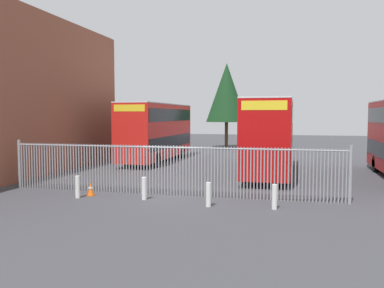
# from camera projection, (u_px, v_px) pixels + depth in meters

# --- Properties ---
(ground_plane) EXTENTS (100.00, 100.00, 0.00)m
(ground_plane) POSITION_uv_depth(u_px,v_px,m) (208.00, 171.00, 25.81)
(ground_plane) COLOR #3D3D42
(palisade_fence) EXTENTS (15.32, 0.14, 2.35)m
(palisade_fence) POSITION_uv_depth(u_px,v_px,m) (168.00, 169.00, 18.01)
(palisade_fence) COLOR gray
(palisade_fence) RESTS_ON ground
(double_decker_bus_near_gate) EXTENTS (2.54, 10.81, 4.42)m
(double_decker_bus_near_gate) POSITION_uv_depth(u_px,v_px,m) (270.00, 134.00, 24.33)
(double_decker_bus_near_gate) COLOR #B70C0C
(double_decker_bus_near_gate) RESTS_ON ground
(double_decker_bus_behind_fence_left) EXTENTS (2.54, 10.81, 4.42)m
(double_decker_bus_behind_fence_left) POSITION_uv_depth(u_px,v_px,m) (157.00, 130.00, 31.36)
(double_decker_bus_behind_fence_left) COLOR red
(double_decker_bus_behind_fence_left) RESTS_ON ground
(bollard_near_left) EXTENTS (0.20, 0.20, 0.95)m
(bollard_near_left) POSITION_uv_depth(u_px,v_px,m) (78.00, 187.00, 17.43)
(bollard_near_left) COLOR silver
(bollard_near_left) RESTS_ON ground
(bollard_center_front) EXTENTS (0.20, 0.20, 0.95)m
(bollard_center_front) POSITION_uv_depth(u_px,v_px,m) (144.00, 188.00, 17.05)
(bollard_center_front) COLOR silver
(bollard_center_front) RESTS_ON ground
(bollard_near_right) EXTENTS (0.20, 0.20, 0.95)m
(bollard_near_right) POSITION_uv_depth(u_px,v_px,m) (208.00, 195.00, 15.74)
(bollard_near_right) COLOR silver
(bollard_near_right) RESTS_ON ground
(bollard_far_right) EXTENTS (0.20, 0.20, 0.95)m
(bollard_far_right) POSITION_uv_depth(u_px,v_px,m) (274.00, 197.00, 15.31)
(bollard_far_right) COLOR silver
(bollard_far_right) RESTS_ON ground
(traffic_cone_by_gate) EXTENTS (0.34, 0.34, 0.59)m
(traffic_cone_by_gate) POSITION_uv_depth(u_px,v_px,m) (91.00, 189.00, 17.96)
(traffic_cone_by_gate) COLOR orange
(traffic_cone_by_gate) RESTS_ON ground
(tree_tall_back) EXTENTS (4.43, 4.43, 9.15)m
(tree_tall_back) POSITION_uv_depth(u_px,v_px,m) (227.00, 93.00, 44.10)
(tree_tall_back) COLOR #4C3823
(tree_tall_back) RESTS_ON ground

